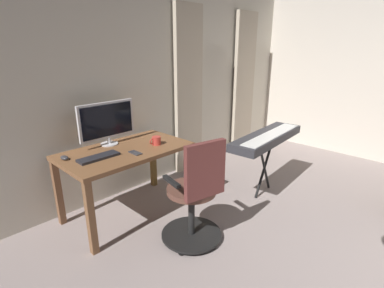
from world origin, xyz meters
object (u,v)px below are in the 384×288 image
object	(u,v)px
cell_phone_by_monitor	(135,153)
computer_monitor	(107,121)
office_chair	(196,197)
mug_coffee	(156,141)
desk	(126,158)
computer_keyboard	(99,157)
computer_mouse	(64,158)
piano_keyboard	(267,139)

from	to	relation	value
cell_phone_by_monitor	computer_monitor	bearing A→B (deg)	-85.32
office_chair	mug_coffee	distance (m)	0.81
desk	computer_keyboard	world-z (taller)	computer_keyboard
computer_monitor	computer_mouse	world-z (taller)	computer_monitor
computer_keyboard	office_chair	bearing A→B (deg)	119.02
computer_mouse	cell_phone_by_monitor	distance (m)	0.63
office_chair	computer_keyboard	xyz separation A→B (m)	(0.45, -0.80, 0.28)
computer_mouse	cell_phone_by_monitor	xyz separation A→B (m)	(-0.54, 0.33, -0.01)
office_chair	cell_phone_by_monitor	size ratio (longest dim) A/B	6.91
cell_phone_by_monitor	piano_keyboard	xyz separation A→B (m)	(-1.38, 0.62, -0.04)
mug_coffee	computer_mouse	bearing A→B (deg)	-17.72
computer_mouse	piano_keyboard	xyz separation A→B (m)	(-1.93, 0.95, -0.05)
computer_monitor	piano_keyboard	distance (m)	1.78
computer_keyboard	computer_mouse	size ratio (longest dim) A/B	3.81
office_chair	mug_coffee	bearing A→B (deg)	89.10
office_chair	piano_keyboard	distance (m)	1.27
cell_phone_by_monitor	mug_coffee	world-z (taller)	mug_coffee
desk	computer_keyboard	size ratio (longest dim) A/B	3.32
computer_monitor	cell_phone_by_monitor	world-z (taller)	computer_monitor
mug_coffee	cell_phone_by_monitor	bearing A→B (deg)	10.58
desk	cell_phone_by_monitor	world-z (taller)	cell_phone_by_monitor
computer_mouse	mug_coffee	bearing A→B (deg)	162.28
desk	office_chair	bearing A→B (deg)	98.54
mug_coffee	computer_keyboard	bearing A→B (deg)	-6.74
desk	computer_keyboard	xyz separation A→B (m)	(0.32, 0.04, 0.11)
office_chair	cell_phone_by_monitor	xyz separation A→B (m)	(0.13, -0.67, 0.27)
piano_keyboard	desk	bearing A→B (deg)	-34.35
desk	cell_phone_by_monitor	size ratio (longest dim) A/B	8.77
computer_mouse	mug_coffee	world-z (taller)	mug_coffee
computer_keyboard	piano_keyboard	xyz separation A→B (m)	(-1.70, 0.75, -0.04)
office_chair	piano_keyboard	xyz separation A→B (m)	(-1.25, -0.05, 0.24)
computer_keyboard	computer_mouse	distance (m)	0.30
computer_monitor	cell_phone_by_monitor	bearing A→B (deg)	94.02
mug_coffee	piano_keyboard	distance (m)	1.28
office_chair	cell_phone_by_monitor	distance (m)	0.74
computer_monitor	computer_mouse	bearing A→B (deg)	10.09
computer_keyboard	mug_coffee	size ratio (longest dim) A/B	2.84
office_chair	computer_monitor	bearing A→B (deg)	111.00
computer_monitor	cell_phone_by_monitor	xyz separation A→B (m)	(-0.03, 0.42, -0.24)
desk	office_chair	distance (m)	0.87
mug_coffee	piano_keyboard	bearing A→B (deg)	147.75
cell_phone_by_monitor	piano_keyboard	size ratio (longest dim) A/B	0.12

